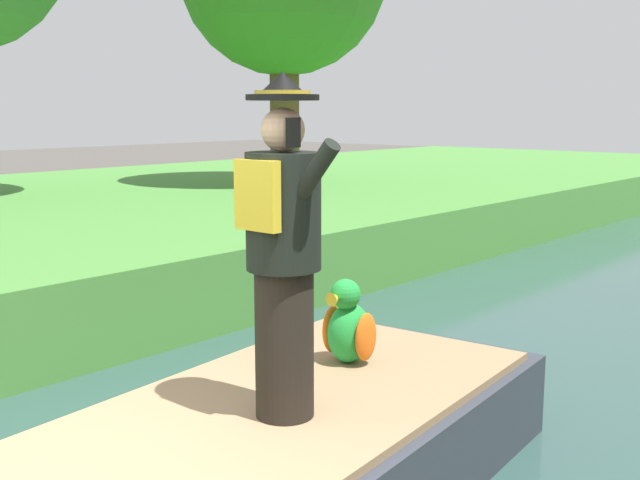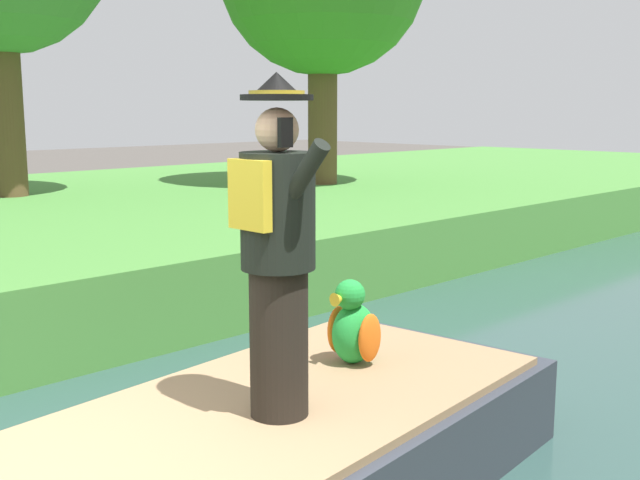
% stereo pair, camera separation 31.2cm
% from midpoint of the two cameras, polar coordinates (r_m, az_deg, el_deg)
% --- Properties ---
extents(boat, '(2.21, 4.36, 0.61)m').
position_cam_midpoint_polar(boat, '(4.56, -6.82, -16.13)').
color(boat, '#333842').
rests_on(boat, canal_water).
extents(person_pirate, '(0.61, 0.42, 1.85)m').
position_cam_midpoint_polar(person_pirate, '(4.14, -4.85, -0.73)').
color(person_pirate, black).
rests_on(person_pirate, boat).
extents(parrot_plush, '(0.36, 0.35, 0.57)m').
position_cam_midpoint_polar(parrot_plush, '(5.16, 0.35, -6.36)').
color(parrot_plush, green).
rests_on(parrot_plush, boat).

